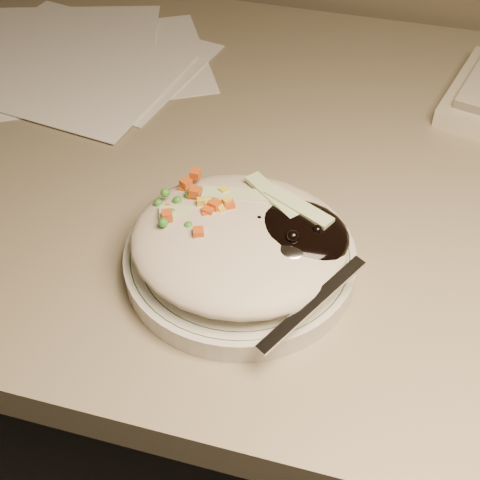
# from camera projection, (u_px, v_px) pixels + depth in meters

# --- Properties ---
(desk) EXTENTS (1.40, 0.70, 0.74)m
(desk) POSITION_uv_depth(u_px,v_px,m) (357.00, 294.00, 0.86)
(desk) COLOR gray
(desk) RESTS_ON ground
(plate) EXTENTS (0.21, 0.21, 0.02)m
(plate) POSITION_uv_depth(u_px,v_px,m) (240.00, 260.00, 0.61)
(plate) COLOR silver
(plate) RESTS_ON desk
(plate_rim) EXTENTS (0.20, 0.20, 0.00)m
(plate_rim) POSITION_uv_depth(u_px,v_px,m) (240.00, 253.00, 0.60)
(plate_rim) COLOR #144723
(plate_rim) RESTS_ON plate
(meal) EXTENTS (0.21, 0.19, 0.05)m
(meal) POSITION_uv_depth(u_px,v_px,m) (244.00, 237.00, 0.59)
(meal) COLOR #BBAF97
(meal) RESTS_ON plate
(papers) EXTENTS (0.44, 0.34, 0.00)m
(papers) POSITION_uv_depth(u_px,v_px,m) (70.00, 58.00, 0.88)
(papers) COLOR white
(papers) RESTS_ON desk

